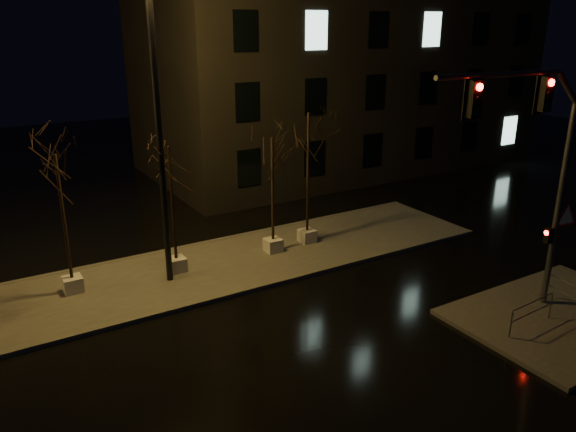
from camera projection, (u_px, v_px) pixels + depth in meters
ground at (314, 332)px, 17.55m from camera, size 90.00×90.00×0.00m
median at (230, 264)px, 22.38m from camera, size 22.00×5.00×0.15m
sidewalk_corner at (563, 316)px, 18.37m from camera, size 7.00×5.00×0.15m
building at (341, 50)px, 36.50m from camera, size 25.00×12.00×15.00m
tree_1 at (59, 186)px, 18.64m from camera, size 1.80×1.80×5.10m
tree_2 at (170, 176)px, 20.29m from camera, size 1.80×1.80×4.99m
tree_3 at (272, 164)px, 22.18m from camera, size 1.80×1.80×4.91m
tree_4 at (308, 143)px, 22.98m from camera, size 1.80×1.80×5.74m
traffic_signal_mast at (538, 160)px, 16.97m from camera, size 6.33×0.80×7.76m
streetlight_main at (157, 101)px, 18.69m from camera, size 2.79×1.14×11.33m
guard_rail_a at (532, 310)px, 17.36m from camera, size 2.13×0.17×0.92m
guard_rail_b at (569, 294)px, 18.29m from camera, size 0.50×2.08×1.01m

